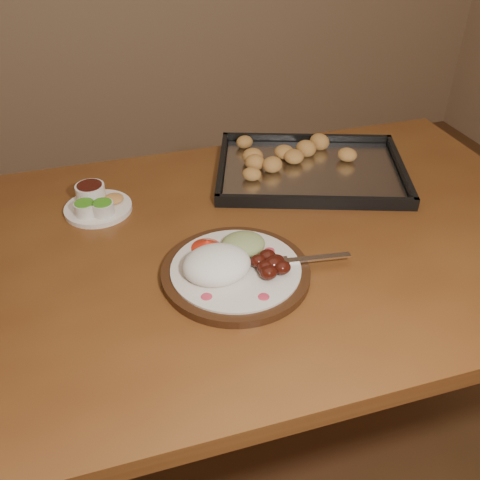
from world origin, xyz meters
name	(u,v)px	position (x,y,z in m)	size (l,w,h in m)	color
dining_table	(237,275)	(0.00, 0.17, 0.65)	(1.52, 0.93, 0.75)	brown
dinner_plate	(233,266)	(-0.04, 0.06, 0.77)	(0.37, 0.29, 0.07)	#331B0E
condiment_saucer	(96,203)	(-0.27, 0.39, 0.77)	(0.15, 0.15, 0.05)	white
baking_tray	(311,168)	(0.28, 0.39, 0.77)	(0.56, 0.49, 0.05)	black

